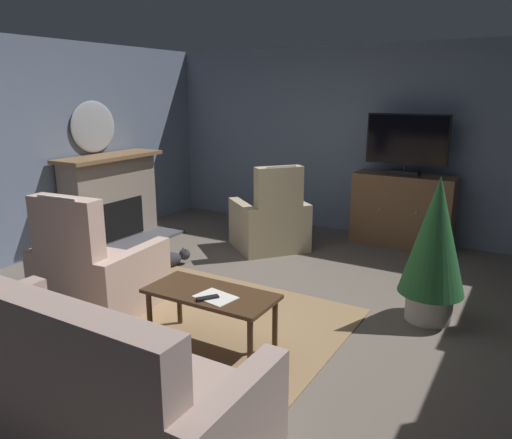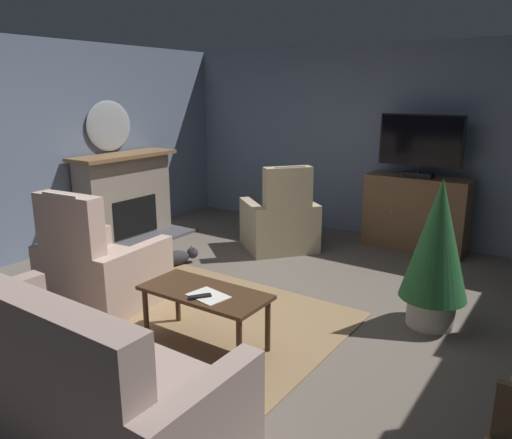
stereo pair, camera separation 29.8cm
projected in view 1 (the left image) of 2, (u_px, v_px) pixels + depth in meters
ground_plane at (240, 317)px, 4.51m from camera, size 6.68×6.97×0.04m
wall_back at (362, 142)px, 6.87m from camera, size 6.68×0.10×2.61m
wall_left at (15, 152)px, 5.70m from camera, size 0.10×6.97×2.61m
rug_central at (211, 320)px, 4.41m from camera, size 2.36×1.85×0.01m
fireplace at (112, 200)px, 6.66m from camera, size 0.86×1.56×1.18m
wall_mirror_oval at (93, 127)px, 6.53m from camera, size 0.06×0.74×0.68m
tv_cabinet at (402, 212)px, 6.45m from camera, size 1.28×0.49×0.95m
television at (407, 143)px, 6.17m from camera, size 1.02×0.20×0.77m
coffee_table at (211, 299)px, 3.85m from camera, size 1.05×0.49×0.48m
tv_remote at (208, 298)px, 3.69m from camera, size 0.14×0.17×0.02m
folded_newspaper at (216, 297)px, 3.73m from camera, size 0.33×0.27×0.01m
sofa_floral at (84, 386)px, 2.86m from camera, size 2.18×0.85×0.99m
armchair_near_window at (96, 275)px, 4.55m from camera, size 1.03×0.99×1.16m
armchair_by_fireplace at (271, 223)px, 6.33m from camera, size 1.16×1.17×1.14m
potted_plant_on_hearth_side at (435, 244)px, 4.26m from camera, size 0.57×0.57×1.31m
cat at (169, 259)px, 5.72m from camera, size 0.38×0.64×0.20m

